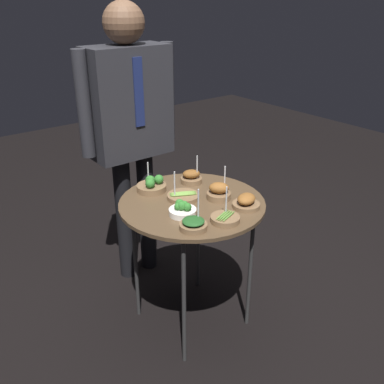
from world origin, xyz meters
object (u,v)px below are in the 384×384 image
Objects in this scene: bowl_broccoli_center at (182,209)px; bowl_roast_mid_right at (191,177)px; bowl_broccoli_near_rim at (152,186)px; waiter_figure at (130,116)px; bowl_asparagus_front_center at (183,196)px; bowl_roast_mid_left at (246,202)px; serving_cart at (192,210)px; bowl_spinach_back_right at (193,224)px; bowl_asparagus_front_right at (225,218)px; bowl_roast_far_rim at (219,192)px.

bowl_broccoli_center is 0.36m from bowl_roast_mid_right.
bowl_broccoli_near_rim is 0.22m from bowl_roast_mid_right.
bowl_asparagus_front_center is at bearing -92.99° from waiter_figure.
serving_cart is at bearing 128.50° from bowl_roast_mid_left.
bowl_spinach_back_right is (-0.04, -0.13, -0.00)m from bowl_broccoli_center.
bowl_asparagus_front_center is (0.07, -0.17, -0.02)m from bowl_broccoli_near_rim.
bowl_asparagus_front_right reaches higher than serving_cart.
bowl_asparagus_front_center is (-0.18, 0.26, -0.02)m from bowl_roast_mid_left.
bowl_roast_far_rim is 1.03× the size of bowl_asparagus_front_center.
bowl_asparagus_front_center is 0.20m from bowl_roast_mid_right.
bowl_roast_far_rim reaches higher than bowl_asparagus_front_right.
bowl_spinach_back_right is at bearing -107.38° from bowl_broccoli_center.
bowl_asparagus_front_right reaches higher than bowl_broccoli_near_rim.
waiter_figure is at bearing 77.76° from bowl_spinach_back_right.
bowl_asparagus_front_right is at bearing -80.68° from bowl_broccoli_near_rim.
bowl_roast_mid_left is 0.86× the size of bowl_asparagus_front_right.
bowl_asparagus_front_right is 0.09× the size of waiter_figure.
bowl_asparagus_front_right is 0.99× the size of bowl_roast_mid_right.
bowl_broccoli_center is 0.14m from bowl_spinach_back_right.
bowl_spinach_back_right is 0.30m from bowl_asparagus_front_center.
serving_cart is at bearing 34.20° from bowl_broccoli_center.
serving_cart is 4.67× the size of bowl_roast_mid_right.
bowl_roast_mid_left is 0.85× the size of bowl_roast_mid_right.
bowl_broccoli_near_rim is 0.18m from bowl_asparagus_front_center.
bowl_broccoli_center is 0.81× the size of bowl_roast_mid_right.
serving_cart is 0.27m from bowl_spinach_back_right.
bowl_broccoli_center is 0.72× the size of bowl_spinach_back_right.
bowl_roast_mid_left is 0.31m from bowl_asparagus_front_center.
bowl_asparagus_front_center reaches higher than serving_cart.
bowl_broccoli_near_rim is at bearing 83.93° from bowl_broccoli_center.
bowl_asparagus_front_right is 0.86m from waiter_figure.
bowl_roast_far_rim is 0.23m from bowl_roast_mid_right.
bowl_roast_mid_right reaches higher than bowl_asparagus_front_center.
waiter_figure is at bearing 87.01° from bowl_asparagus_front_center.
bowl_roast_mid_left reaches higher than serving_cart.
bowl_roast_mid_left is 0.83× the size of bowl_asparagus_front_center.
bowl_broccoli_near_rim is (0.03, 0.30, 0.00)m from bowl_broccoli_center.
bowl_broccoli_center is at bearing 123.01° from bowl_asparagus_front_right.
bowl_roast_far_rim is at bearing 104.69° from bowl_roast_mid_left.
bowl_asparagus_front_right reaches higher than bowl_roast_mid_left.
bowl_asparagus_front_right is at bearing -166.01° from bowl_roast_mid_left.
bowl_roast_mid_right is at bearing 45.67° from bowl_broccoli_center.
bowl_spinach_back_right is 0.85m from waiter_figure.
bowl_roast_mid_right is at bearing 53.08° from bowl_spinach_back_right.
bowl_asparagus_front_right is 0.96× the size of bowl_asparagus_front_center.
bowl_broccoli_near_rim is at bearing 112.62° from bowl_asparagus_front_center.
waiter_figure reaches higher than bowl_broccoli_center.
bowl_roast_mid_left is at bearing -55.52° from bowl_asparagus_front_center.
bowl_roast_mid_left is 0.83m from waiter_figure.
waiter_figure is (0.10, 0.35, 0.26)m from bowl_broccoli_near_rim.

